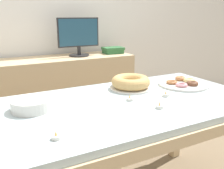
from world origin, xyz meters
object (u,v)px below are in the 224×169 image
(computer_monitor, at_px, (79,37))
(plate_stack, at_px, (32,105))
(pastry_platter, at_px, (183,84))
(tealight_right_edge, at_px, (159,106))
(book_stack, at_px, (113,50))
(cake_chocolate_round, at_px, (131,83))
(tealight_near_cakes, at_px, (130,99))
(tealight_near_front, at_px, (166,95))
(tealight_centre, at_px, (56,137))

(computer_monitor, relative_size, plate_stack, 2.02)
(pastry_platter, xyz_separation_m, plate_stack, (-1.03, 0.01, 0.02))
(plate_stack, xyz_separation_m, tealight_right_edge, (0.60, -0.29, -0.02))
(computer_monitor, bearing_deg, book_stack, 0.21)
(cake_chocolate_round, height_order, pastry_platter, cake_chocolate_round)
(tealight_near_cakes, bearing_deg, computer_monitor, 82.92)
(pastry_platter, height_order, tealight_right_edge, pastry_platter)
(book_stack, relative_size, pastry_platter, 0.65)
(book_stack, distance_m, pastry_platter, 1.13)
(tealight_near_front, distance_m, tealight_centre, 0.77)
(pastry_platter, relative_size, tealight_near_front, 8.60)
(computer_monitor, relative_size, tealight_near_cakes, 10.60)
(plate_stack, distance_m, tealight_near_front, 0.77)
(plate_stack, height_order, tealight_near_cakes, plate_stack)
(cake_chocolate_round, bearing_deg, tealight_centre, -144.03)
(tealight_near_front, bearing_deg, pastry_platter, 26.91)
(tealight_near_cakes, bearing_deg, pastry_platter, 11.70)
(book_stack, relative_size, plate_stack, 1.06)
(computer_monitor, distance_m, tealight_centre, 1.64)
(cake_chocolate_round, distance_m, tealight_centre, 0.78)
(pastry_platter, bearing_deg, computer_monitor, 107.39)
(tealight_centre, distance_m, tealight_near_cakes, 0.56)
(computer_monitor, bearing_deg, tealight_near_cakes, -97.08)
(pastry_platter, bearing_deg, book_stack, 88.16)
(computer_monitor, height_order, tealight_right_edge, computer_monitor)
(pastry_platter, xyz_separation_m, tealight_near_front, (-0.27, -0.14, -0.00))
(book_stack, xyz_separation_m, tealight_near_cakes, (-0.54, -1.23, -0.10))
(pastry_platter, distance_m, tealight_near_cakes, 0.51)
(plate_stack, relative_size, tealight_near_cakes, 5.25)
(plate_stack, xyz_separation_m, tealight_near_front, (0.76, -0.15, -0.02))
(cake_chocolate_round, xyz_separation_m, plate_stack, (-0.66, -0.09, -0.01))
(computer_monitor, xyz_separation_m, pastry_platter, (0.35, -1.12, -0.25))
(tealight_centre, height_order, tealight_right_edge, same)
(pastry_platter, bearing_deg, tealight_near_cakes, -168.30)
(book_stack, height_order, pastry_platter, book_stack)
(book_stack, bearing_deg, tealight_near_cakes, -113.73)
(computer_monitor, height_order, tealight_near_cakes, computer_monitor)
(computer_monitor, distance_m, tealight_right_edge, 1.43)
(pastry_platter, bearing_deg, plate_stack, 179.46)
(pastry_platter, height_order, tealight_near_front, pastry_platter)
(cake_chocolate_round, height_order, tealight_near_cakes, cake_chocolate_round)
(plate_stack, distance_m, tealight_right_edge, 0.67)
(tealight_centre, xyz_separation_m, tealight_near_cakes, (0.50, 0.26, 0.00))
(computer_monitor, xyz_separation_m, tealight_near_cakes, (-0.15, -1.23, -0.25))
(tealight_centre, xyz_separation_m, tealight_right_edge, (0.58, 0.08, 0.00))
(plate_stack, bearing_deg, tealight_right_edge, -25.67)
(book_stack, height_order, tealight_right_edge, book_stack)
(book_stack, relative_size, tealight_near_front, 5.59)
(cake_chocolate_round, bearing_deg, pastry_platter, -14.79)
(book_stack, relative_size, tealight_centre, 5.59)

